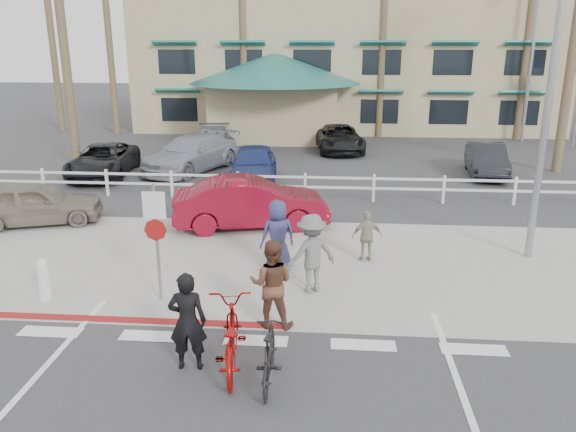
# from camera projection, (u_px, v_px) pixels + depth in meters

# --- Properties ---
(ground) EXTENTS (140.00, 140.00, 0.00)m
(ground) POSITION_uv_depth(u_px,v_px,m) (251.00, 358.00, 9.95)
(ground) COLOR #333335
(sidewalk_plaza) EXTENTS (22.00, 7.00, 0.01)m
(sidewalk_plaza) POSITION_uv_depth(u_px,v_px,m) (277.00, 263.00, 14.23)
(sidewalk_plaza) COLOR gray
(sidewalk_plaza) RESTS_ON ground
(cross_street) EXTENTS (40.00, 5.00, 0.01)m
(cross_street) POSITION_uv_depth(u_px,v_px,m) (289.00, 217.00, 18.04)
(cross_street) COLOR #333335
(cross_street) RESTS_ON ground
(parking_lot) EXTENTS (50.00, 16.00, 0.01)m
(parking_lot) POSITION_uv_depth(u_px,v_px,m) (305.00, 159.00, 27.09)
(parking_lot) COLOR #333335
(parking_lot) RESTS_ON ground
(curb_red) EXTENTS (7.00, 0.25, 0.02)m
(curb_red) POSITION_uv_depth(u_px,v_px,m) (113.00, 320.00, 11.32)
(curb_red) COLOR maroon
(curb_red) RESTS_ON ground
(rail_fence) EXTENTS (29.40, 0.16, 1.00)m
(rail_fence) POSITION_uv_depth(u_px,v_px,m) (308.00, 187.00, 19.76)
(rail_fence) COLOR silver
(rail_fence) RESTS_ON ground
(building) EXTENTS (28.00, 16.00, 11.30)m
(building) POSITION_uv_depth(u_px,v_px,m) (346.00, 38.00, 37.65)
(building) COLOR tan
(building) RESTS_ON ground
(sign_post) EXTENTS (0.50, 0.10, 2.90)m
(sign_post) POSITION_uv_depth(u_px,v_px,m) (157.00, 237.00, 11.79)
(sign_post) COLOR gray
(sign_post) RESTS_ON ground
(bollard_0) EXTENTS (0.26, 0.26, 0.95)m
(bollard_0) POSITION_uv_depth(u_px,v_px,m) (44.00, 279.00, 12.09)
(bollard_0) COLOR silver
(bollard_0) RESTS_ON ground
(streetlight_0) EXTENTS (0.60, 2.00, 9.00)m
(streetlight_0) POSITION_uv_depth(u_px,v_px,m) (551.00, 80.00, 13.35)
(streetlight_0) COLOR gray
(streetlight_0) RESTS_ON ground
(streetlight_1) EXTENTS (0.60, 2.00, 9.50)m
(streetlight_1) POSITION_uv_depth(u_px,v_px,m) (532.00, 55.00, 30.46)
(streetlight_1) COLOR gray
(streetlight_1) RESTS_ON ground
(palm_0) EXTENTS (4.00, 4.00, 15.00)m
(palm_0) POSITION_uv_depth(u_px,v_px,m) (48.00, 6.00, 33.75)
(palm_0) COLOR #1B4721
(palm_0) RESTS_ON ground
(palm_1) EXTENTS (4.00, 4.00, 13.00)m
(palm_1) POSITION_uv_depth(u_px,v_px,m) (107.00, 23.00, 32.78)
(palm_1) COLOR #1B4721
(palm_1) RESTS_ON ground
(palm_3) EXTENTS (4.00, 4.00, 14.00)m
(palm_3) POSITION_uv_depth(u_px,v_px,m) (243.00, 13.00, 32.00)
(palm_3) COLOR #1B4721
(palm_3) RESTS_ON ground
(palm_4) EXTENTS (4.00, 4.00, 15.00)m
(palm_4) POSITION_uv_depth(u_px,v_px,m) (313.00, 4.00, 32.50)
(palm_4) COLOR #1B4721
(palm_4) RESTS_ON ground
(palm_5) EXTENTS (4.00, 4.00, 13.00)m
(palm_5) POSITION_uv_depth(u_px,v_px,m) (384.00, 22.00, 31.53)
(palm_5) COLOR #1B4721
(palm_5) RESTS_ON ground
(palm_7) EXTENTS (4.00, 4.00, 14.00)m
(palm_7) POSITION_uv_depth(u_px,v_px,m) (531.00, 12.00, 30.75)
(palm_7) COLOR #1B4721
(palm_7) RESTS_ON ground
(palm_10) EXTENTS (4.00, 4.00, 12.00)m
(palm_10) POSITION_uv_depth(u_px,v_px,m) (62.00, 27.00, 23.24)
(palm_10) COLOR #1B4721
(palm_10) RESTS_ON ground
(bike_red) EXTENTS (1.07, 2.24, 1.13)m
(bike_red) POSITION_uv_depth(u_px,v_px,m) (230.00, 337.00, 9.55)
(bike_red) COLOR #8A0705
(bike_red) RESTS_ON ground
(rider_red) EXTENTS (0.68, 0.48, 1.76)m
(rider_red) POSITION_uv_depth(u_px,v_px,m) (188.00, 321.00, 9.41)
(rider_red) COLOR black
(rider_red) RESTS_ON ground
(bike_black) EXTENTS (0.49, 1.67, 1.00)m
(bike_black) POSITION_uv_depth(u_px,v_px,m) (269.00, 356.00, 9.09)
(bike_black) COLOR black
(bike_black) RESTS_ON ground
(rider_black) EXTENTS (0.90, 0.72, 1.79)m
(rider_black) POSITION_uv_depth(u_px,v_px,m) (272.00, 284.00, 10.85)
(rider_black) COLOR brown
(rider_black) RESTS_ON ground
(pedestrian_a) EXTENTS (1.35, 1.14, 1.81)m
(pedestrian_a) POSITION_uv_depth(u_px,v_px,m) (311.00, 254.00, 12.38)
(pedestrian_a) COLOR slate
(pedestrian_a) RESTS_ON ground
(pedestrian_child) EXTENTS (0.82, 0.44, 1.33)m
(pedestrian_child) POSITION_uv_depth(u_px,v_px,m) (367.00, 236.00, 14.20)
(pedestrian_child) COLOR #9E977F
(pedestrian_child) RESTS_ON ground
(pedestrian_b) EXTENTS (1.02, 0.86, 1.77)m
(pedestrian_b) POSITION_uv_depth(u_px,v_px,m) (278.00, 236.00, 13.60)
(pedestrian_b) COLOR navy
(pedestrian_b) RESTS_ON ground
(car_white_sedan) EXTENTS (4.86, 2.61, 1.52)m
(car_white_sedan) POSITION_uv_depth(u_px,v_px,m) (251.00, 203.00, 16.84)
(car_white_sedan) COLOR maroon
(car_white_sedan) RESTS_ON ground
(car_red_compact) EXTENTS (4.23, 2.77, 1.34)m
(car_red_compact) POSITION_uv_depth(u_px,v_px,m) (35.00, 203.00, 17.14)
(car_red_compact) COLOR #756C5D
(car_red_compact) RESTS_ON ground
(lot_car_0) EXTENTS (2.68, 4.97, 1.32)m
(lot_car_0) POSITION_uv_depth(u_px,v_px,m) (103.00, 160.00, 23.43)
(lot_car_0) COLOR black
(lot_car_0) RESTS_ON ground
(lot_car_1) EXTENTS (3.96, 5.67, 1.52)m
(lot_car_1) POSITION_uv_depth(u_px,v_px,m) (191.00, 154.00, 24.35)
(lot_car_1) COLOR gray
(lot_car_1) RESTS_ON ground
(lot_car_2) EXTENTS (2.15, 4.56, 1.51)m
(lot_car_2) POSITION_uv_depth(u_px,v_px,m) (254.00, 165.00, 22.14)
(lot_car_2) COLOR navy
(lot_car_2) RESTS_ON ground
(lot_car_3) EXTENTS (1.88, 4.20, 1.34)m
(lot_car_3) POSITION_uv_depth(u_px,v_px,m) (486.00, 160.00, 23.49)
(lot_car_3) COLOR black
(lot_car_3) RESTS_ON ground
(lot_car_4) EXTENTS (2.55, 4.87, 1.35)m
(lot_car_4) POSITION_uv_depth(u_px,v_px,m) (212.00, 142.00, 27.79)
(lot_car_4) COLOR gray
(lot_car_4) RESTS_ON ground
(lot_car_5) EXTENTS (2.80, 5.04, 1.33)m
(lot_car_5) POSITION_uv_depth(u_px,v_px,m) (339.00, 138.00, 28.84)
(lot_car_5) COLOR black
(lot_car_5) RESTS_ON ground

